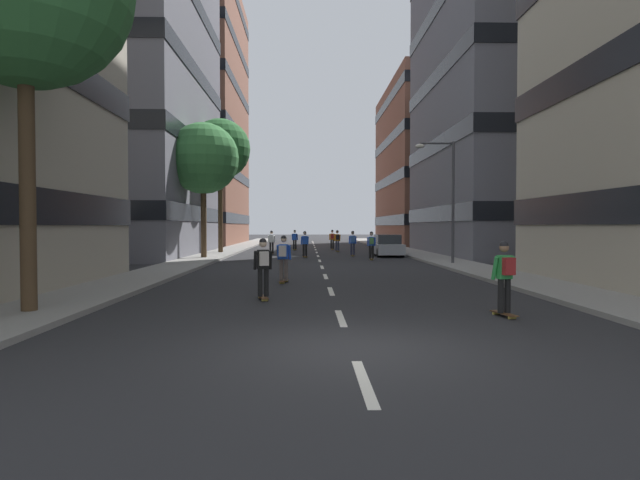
{
  "coord_description": "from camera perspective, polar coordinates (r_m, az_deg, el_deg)",
  "views": [
    {
      "loc": [
        -0.78,
        -9.14,
        2.13
      ],
      "look_at": [
        0.0,
        22.25,
        1.29
      ],
      "focal_mm": 29.7,
      "sensor_mm": 36.0,
      "label": 1
    }
  ],
  "objects": [
    {
      "name": "skater_7",
      "position": [
        47.14,
        1.33,
        0.18
      ],
      "size": [
        0.53,
        0.9,
        1.78
      ],
      "color": "brown",
      "rests_on": "ground_plane"
    },
    {
      "name": "building_right_mid",
      "position": [
        44.93,
        22.35,
        21.37
      ],
      "size": [
        15.15,
        18.51,
        34.74
      ],
      "color": "slate",
      "rests_on": "ground_plane"
    },
    {
      "name": "skater_8",
      "position": [
        35.64,
        -1.64,
        -0.3
      ],
      "size": [
        0.56,
        0.92,
        1.78
      ],
      "color": "brown",
      "rests_on": "ground_plane"
    },
    {
      "name": "skater_1",
      "position": [
        43.55,
        1.89,
        0.07
      ],
      "size": [
        0.56,
        0.92,
        1.78
      ],
      "color": "brown",
      "rests_on": "ground_plane"
    },
    {
      "name": "skater_4",
      "position": [
        13.09,
        19.29,
        -3.45
      ],
      "size": [
        0.57,
        0.92,
        1.78
      ],
      "color": "brown",
      "rests_on": "ground_plane"
    },
    {
      "name": "sidewalk_right",
      "position": [
        43.65,
        9.27,
        -1.19
      ],
      "size": [
        2.53,
        82.39,
        0.14
      ],
      "primitive_type": "cube",
      "color": "gray",
      "rests_on": "ground_plane"
    },
    {
      "name": "ground_plane",
      "position": [
        39.16,
        -0.28,
        -1.58
      ],
      "size": [
        179.77,
        179.77,
        0.0
      ],
      "primitive_type": "plane",
      "color": "#28282B"
    },
    {
      "name": "skater_0",
      "position": [
        19.76,
        -3.95,
        -1.7
      ],
      "size": [
        0.56,
        0.92,
        1.78
      ],
      "color": "brown",
      "rests_on": "ground_plane"
    },
    {
      "name": "sidewalk_left",
      "position": [
        43.39,
        -10.09,
        -1.21
      ],
      "size": [
        2.53,
        82.39,
        0.14
      ],
      "primitive_type": "cube",
      "color": "gray",
      "rests_on": "ground_plane"
    },
    {
      "name": "building_left_mid",
      "position": [
        44.4,
        -23.25,
        21.74
      ],
      "size": [
        15.15,
        18.77,
        34.92
      ],
      "color": "slate",
      "rests_on": "ground_plane"
    },
    {
      "name": "skater_6",
      "position": [
        37.19,
        3.55,
        -0.18
      ],
      "size": [
        0.54,
        0.9,
        1.78
      ],
      "color": "brown",
      "rests_on": "ground_plane"
    },
    {
      "name": "skater_5",
      "position": [
        33.09,
        5.57,
        -0.4
      ],
      "size": [
        0.54,
        0.91,
        1.78
      ],
      "color": "brown",
      "rests_on": "ground_plane"
    },
    {
      "name": "skater_3",
      "position": [
        46.28,
        -2.74,
        0.12
      ],
      "size": [
        0.56,
        0.92,
        1.78
      ],
      "color": "brown",
      "rests_on": "ground_plane"
    },
    {
      "name": "street_tree_near",
      "position": [
        34.53,
        -12.46,
        8.55
      ],
      "size": [
        4.49,
        4.49,
        8.5
      ],
      "color": "#4C3823",
      "rests_on": "sidewalk_left"
    },
    {
      "name": "streetlamp_right",
      "position": [
        29.24,
        13.46,
        5.43
      ],
      "size": [
        2.13,
        0.3,
        6.5
      ],
      "color": "#3F3F44",
      "rests_on": "sidewalk_right"
    },
    {
      "name": "building_left_far",
      "position": [
        64.33,
        -15.57,
        12.77
      ],
      "size": [
        15.15,
        20.51,
        29.26
      ],
      "color": "brown",
      "rests_on": "ground_plane"
    },
    {
      "name": "skater_2",
      "position": [
        15.3,
        -6.14,
        -2.66
      ],
      "size": [
        0.57,
        0.92,
        1.78
      ],
      "color": "brown",
      "rests_on": "ground_plane"
    },
    {
      "name": "skater_9",
      "position": [
        39.71,
        -5.24,
        -0.12
      ],
      "size": [
        0.55,
        0.91,
        1.78
      ],
      "color": "brown",
      "rests_on": "ground_plane"
    },
    {
      "name": "lane_markings",
      "position": [
        39.7,
        -0.3,
        -1.53
      ],
      "size": [
        0.16,
        67.2,
        0.01
      ],
      "color": "silver",
      "rests_on": "ground_plane"
    },
    {
      "name": "street_tree_mid",
      "position": [
        41.09,
        -10.71,
        9.56
      ],
      "size": [
        4.54,
        4.54,
        10.05
      ],
      "color": "#4C3823",
      "rests_on": "sidewalk_left"
    },
    {
      "name": "building_right_far",
      "position": [
        63.88,
        14.04,
        7.86
      ],
      "size": [
        15.15,
        21.62,
        18.26
      ],
      "color": "brown",
      "rests_on": "ground_plane"
    },
    {
      "name": "parked_car_near",
      "position": [
        37.28,
        7.26,
        -0.67
      ],
      "size": [
        1.82,
        4.4,
        1.52
      ],
      "color": "#B2B7BF",
      "rests_on": "ground_plane"
    }
  ]
}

